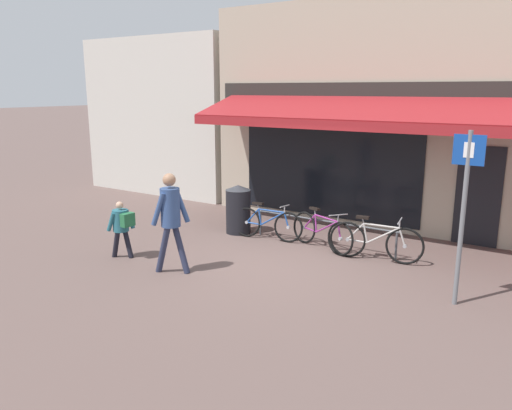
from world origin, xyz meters
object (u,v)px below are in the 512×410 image
object	(u,v)px
bicycle_blue	(267,223)
litter_bin	(238,209)
pedestrian_adult	(170,212)
pedestrian_child	(122,224)
bicycle_purple	(322,231)
bicycle_silver	(375,241)
parking_sign	(464,202)

from	to	relation	value
bicycle_blue	litter_bin	size ratio (longest dim) A/B	1.48
bicycle_blue	pedestrian_adult	bearing A→B (deg)	-105.51
pedestrian_child	litter_bin	size ratio (longest dim) A/B	1.02
bicycle_purple	bicycle_silver	size ratio (longest dim) A/B	0.93
bicycle_silver	litter_bin	size ratio (longest dim) A/B	1.60
bicycle_blue	litter_bin	distance (m)	0.85
pedestrian_adult	parking_sign	bearing A→B (deg)	-166.90
pedestrian_child	parking_sign	distance (m)	6.12
pedestrian_child	pedestrian_adult	bearing A→B (deg)	-178.36
bicycle_purple	pedestrian_child	bearing A→B (deg)	-118.82
pedestrian_child	bicycle_silver	bearing A→B (deg)	-143.97
bicycle_silver	pedestrian_child	bearing A→B (deg)	-158.57
pedestrian_adult	litter_bin	xyz separation A→B (m)	(-0.48, 2.74, -0.56)
bicycle_silver	pedestrian_adult	world-z (taller)	pedestrian_adult
bicycle_blue	bicycle_purple	xyz separation A→B (m)	(1.29, 0.05, 0.01)
pedestrian_child	litter_bin	distance (m)	2.81
bicycle_silver	pedestrian_child	world-z (taller)	pedestrian_child
bicycle_blue	parking_sign	bearing A→B (deg)	-25.47
bicycle_blue	pedestrian_adult	size ratio (longest dim) A/B	0.91
bicycle_silver	parking_sign	bearing A→B (deg)	-45.55
bicycle_blue	pedestrian_child	xyz separation A→B (m)	(-1.70, -2.59, 0.33)
bicycle_purple	pedestrian_child	world-z (taller)	pedestrian_child
parking_sign	pedestrian_child	bearing A→B (deg)	-167.89
pedestrian_adult	litter_bin	distance (m)	2.84
pedestrian_adult	bicycle_blue	bearing A→B (deg)	-100.76
pedestrian_adult	pedestrian_child	bearing A→B (deg)	-6.64
bicycle_blue	bicycle_purple	world-z (taller)	bicycle_purple
bicycle_purple	parking_sign	bearing A→B (deg)	-5.22
bicycle_silver	pedestrian_child	xyz separation A→B (m)	(-4.18, -2.52, 0.31)
pedestrian_adult	litter_bin	bearing A→B (deg)	-83.45
bicycle_blue	bicycle_silver	size ratio (longest dim) A/B	0.93
bicycle_blue	pedestrian_child	distance (m)	3.11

